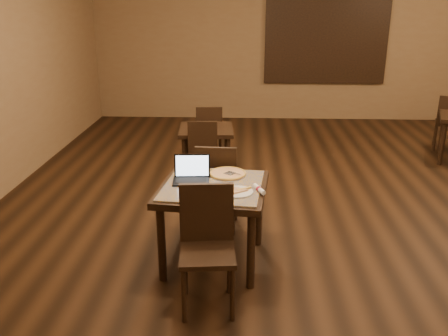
{
  "coord_description": "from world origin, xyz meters",
  "views": [
    {
      "loc": [
        -1.04,
        -4.49,
        2.31
      ],
      "look_at": [
        -1.22,
        -0.44,
        0.85
      ],
      "focal_mm": 38.0,
      "sensor_mm": 36.0,
      "label": 1
    }
  ],
  "objects_px": {
    "chair_main_near": "(207,240)",
    "other_table_b": "(206,136)",
    "other_table_b_chair_near": "(203,152)",
    "chair_main_far": "(217,183)",
    "laptop": "(192,174)",
    "pizza_pan": "(228,175)",
    "tiled_table": "(213,195)",
    "other_table_b_chair_far": "(209,131)"
  },
  "relations": [
    {
      "from": "tiled_table",
      "to": "other_table_b",
      "type": "distance_m",
      "value": 2.3
    },
    {
      "from": "chair_main_far",
      "to": "other_table_b_chair_near",
      "type": "relative_size",
      "value": 1.1
    },
    {
      "from": "chair_main_far",
      "to": "pizza_pan",
      "type": "relative_size",
      "value": 2.78
    },
    {
      "from": "tiled_table",
      "to": "chair_main_near",
      "type": "xyz_separation_m",
      "value": [
        -0.01,
        -0.62,
        -0.11
      ]
    },
    {
      "from": "chair_main_near",
      "to": "other_table_b_chair_near",
      "type": "bearing_deg",
      "value": 90.35
    },
    {
      "from": "tiled_table",
      "to": "other_table_b_chair_far",
      "type": "relative_size",
      "value": 1.18
    },
    {
      "from": "tiled_table",
      "to": "chair_main_far",
      "type": "bearing_deg",
      "value": 96.56
    },
    {
      "from": "other_table_b_chair_far",
      "to": "other_table_b_chair_near",
      "type": "bearing_deg",
      "value": 85.44
    },
    {
      "from": "chair_main_far",
      "to": "other_table_b_chair_near",
      "type": "distance_m",
      "value": 1.19
    },
    {
      "from": "chair_main_near",
      "to": "other_table_b",
      "type": "bearing_deg",
      "value": 89.24
    },
    {
      "from": "laptop",
      "to": "other_table_b_chair_far",
      "type": "relative_size",
      "value": 0.39
    },
    {
      "from": "chair_main_far",
      "to": "laptop",
      "type": "distance_m",
      "value": 0.62
    },
    {
      "from": "pizza_pan",
      "to": "other_table_b_chair_near",
      "type": "height_order",
      "value": "other_table_b_chair_near"
    },
    {
      "from": "other_table_b",
      "to": "other_table_b_chair_near",
      "type": "relative_size",
      "value": 0.88
    },
    {
      "from": "chair_main_far",
      "to": "other_table_b_chair_near",
      "type": "height_order",
      "value": "chair_main_far"
    },
    {
      "from": "chair_main_near",
      "to": "other_table_b_chair_far",
      "type": "xyz_separation_m",
      "value": [
        -0.23,
        3.4,
        -0.06
      ]
    },
    {
      "from": "pizza_pan",
      "to": "other_table_b",
      "type": "bearing_deg",
      "value": 100.18
    },
    {
      "from": "chair_main_far",
      "to": "other_table_b_chair_far",
      "type": "distance_m",
      "value": 2.18
    },
    {
      "from": "other_table_b",
      "to": "chair_main_far",
      "type": "bearing_deg",
      "value": -85.67
    },
    {
      "from": "laptop",
      "to": "other_table_b_chair_far",
      "type": "height_order",
      "value": "laptop"
    },
    {
      "from": "pizza_pan",
      "to": "other_table_b_chair_far",
      "type": "xyz_separation_m",
      "value": [
        -0.36,
        2.54,
        -0.28
      ]
    },
    {
      "from": "laptop",
      "to": "other_table_b",
      "type": "xyz_separation_m",
      "value": [
        -0.05,
        2.18,
        -0.27
      ]
    },
    {
      "from": "pizza_pan",
      "to": "tiled_table",
      "type": "bearing_deg",
      "value": -116.57
    },
    {
      "from": "chair_main_near",
      "to": "pizza_pan",
      "type": "height_order",
      "value": "chair_main_near"
    },
    {
      "from": "other_table_b_chair_far",
      "to": "tiled_table",
      "type": "bearing_deg",
      "value": 90.99
    },
    {
      "from": "chair_main_far",
      "to": "other_table_b",
      "type": "distance_m",
      "value": 1.68
    },
    {
      "from": "tiled_table",
      "to": "other_table_b",
      "type": "relative_size",
      "value": 1.34
    },
    {
      "from": "tiled_table",
      "to": "pizza_pan",
      "type": "xyz_separation_m",
      "value": [
        0.12,
        0.24,
        0.11
      ]
    },
    {
      "from": "laptop",
      "to": "other_table_b",
      "type": "height_order",
      "value": "laptop"
    },
    {
      "from": "chair_main_near",
      "to": "other_table_b",
      "type": "height_order",
      "value": "chair_main_near"
    },
    {
      "from": "other_table_b_chair_far",
      "to": "laptop",
      "type": "bearing_deg",
      "value": 86.91
    },
    {
      "from": "other_table_b_chair_near",
      "to": "other_table_b_chair_far",
      "type": "relative_size",
      "value": 1.0
    },
    {
      "from": "tiled_table",
      "to": "chair_main_near",
      "type": "relative_size",
      "value": 1.04
    },
    {
      "from": "chair_main_near",
      "to": "chair_main_far",
      "type": "height_order",
      "value": "chair_main_near"
    },
    {
      "from": "tiled_table",
      "to": "laptop",
      "type": "distance_m",
      "value": 0.28
    },
    {
      "from": "other_table_b_chair_near",
      "to": "other_table_b_chair_far",
      "type": "height_order",
      "value": "same"
    },
    {
      "from": "chair_main_far",
      "to": "chair_main_near",
      "type": "bearing_deg",
      "value": 92.42
    },
    {
      "from": "chair_main_near",
      "to": "other_table_b_chair_far",
      "type": "height_order",
      "value": "chair_main_near"
    },
    {
      "from": "chair_main_near",
      "to": "other_table_b",
      "type": "xyz_separation_m",
      "value": [
        -0.24,
        2.89,
        0.01
      ]
    },
    {
      "from": "other_table_b",
      "to": "chair_main_near",
      "type": "bearing_deg",
      "value": -89.26
    },
    {
      "from": "other_table_b",
      "to": "pizza_pan",
      "type": "bearing_deg",
      "value": -83.78
    },
    {
      "from": "chair_main_near",
      "to": "chair_main_far",
      "type": "distance_m",
      "value": 1.23
    }
  ]
}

